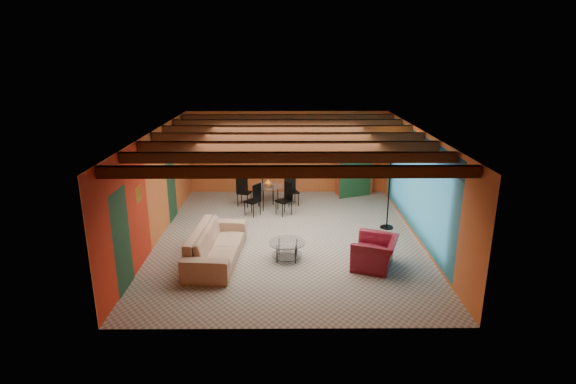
{
  "coord_description": "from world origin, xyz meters",
  "views": [
    {
      "loc": [
        -0.07,
        -10.77,
        4.51
      ],
      "look_at": [
        0.0,
        0.2,
        1.15
      ],
      "focal_mm": 28.56,
      "sensor_mm": 36.0,
      "label": 1
    }
  ],
  "objects_px": {
    "dining_table": "(268,193)",
    "potted_plant": "(356,130)",
    "armchair": "(375,253)",
    "vase": "(268,174)",
    "sofa": "(216,244)",
    "armoire": "(355,166)",
    "coffee_table": "(287,250)",
    "floor_lamp": "(389,190)"
  },
  "relations": [
    {
      "from": "dining_table",
      "to": "floor_lamp",
      "type": "height_order",
      "value": "floor_lamp"
    },
    {
      "from": "potted_plant",
      "to": "vase",
      "type": "xyz_separation_m",
      "value": [
        -2.78,
        -1.38,
        -1.06
      ]
    },
    {
      "from": "dining_table",
      "to": "potted_plant",
      "type": "bearing_deg",
      "value": 26.36
    },
    {
      "from": "sofa",
      "to": "floor_lamp",
      "type": "relative_size",
      "value": 1.19
    },
    {
      "from": "sofa",
      "to": "armchair",
      "type": "relative_size",
      "value": 2.47
    },
    {
      "from": "coffee_table",
      "to": "floor_lamp",
      "type": "relative_size",
      "value": 0.38
    },
    {
      "from": "armchair",
      "to": "vase",
      "type": "relative_size",
      "value": 4.99
    },
    {
      "from": "armchair",
      "to": "armoire",
      "type": "height_order",
      "value": "armoire"
    },
    {
      "from": "dining_table",
      "to": "potted_plant",
      "type": "xyz_separation_m",
      "value": [
        2.78,
        1.38,
        1.65
      ]
    },
    {
      "from": "sofa",
      "to": "armoire",
      "type": "xyz_separation_m",
      "value": [
        3.83,
        4.96,
        0.58
      ]
    },
    {
      "from": "dining_table",
      "to": "vase",
      "type": "xyz_separation_m",
      "value": [
        0.0,
        0.0,
        0.58
      ]
    },
    {
      "from": "coffee_table",
      "to": "dining_table",
      "type": "bearing_deg",
      "value": 98.76
    },
    {
      "from": "floor_lamp",
      "to": "dining_table",
      "type": "bearing_deg",
      "value": 152.87
    },
    {
      "from": "floor_lamp",
      "to": "coffee_table",
      "type": "bearing_deg",
      "value": -144.55
    },
    {
      "from": "coffee_table",
      "to": "dining_table",
      "type": "height_order",
      "value": "dining_table"
    },
    {
      "from": "vase",
      "to": "potted_plant",
      "type": "bearing_deg",
      "value": 26.36
    },
    {
      "from": "sofa",
      "to": "armoire",
      "type": "height_order",
      "value": "armoire"
    },
    {
      "from": "vase",
      "to": "dining_table",
      "type": "bearing_deg",
      "value": 0.0
    },
    {
      "from": "armchair",
      "to": "coffee_table",
      "type": "bearing_deg",
      "value": -81.34
    },
    {
      "from": "coffee_table",
      "to": "floor_lamp",
      "type": "height_order",
      "value": "floor_lamp"
    },
    {
      "from": "armchair",
      "to": "sofa",
      "type": "bearing_deg",
      "value": -75.64
    },
    {
      "from": "armchair",
      "to": "coffee_table",
      "type": "distance_m",
      "value": 1.96
    },
    {
      "from": "armchair",
      "to": "floor_lamp",
      "type": "xyz_separation_m",
      "value": [
        0.77,
        2.32,
        0.73
      ]
    },
    {
      "from": "vase",
      "to": "armoire",
      "type": "bearing_deg",
      "value": 26.36
    },
    {
      "from": "floor_lamp",
      "to": "vase",
      "type": "distance_m",
      "value": 3.63
    },
    {
      "from": "armchair",
      "to": "armoire",
      "type": "relative_size",
      "value": 0.54
    },
    {
      "from": "armoire",
      "to": "vase",
      "type": "xyz_separation_m",
      "value": [
        -2.78,
        -1.38,
        0.11
      ]
    },
    {
      "from": "dining_table",
      "to": "potted_plant",
      "type": "relative_size",
      "value": 4.19
    },
    {
      "from": "sofa",
      "to": "vase",
      "type": "relative_size",
      "value": 12.3
    },
    {
      "from": "potted_plant",
      "to": "vase",
      "type": "bearing_deg",
      "value": -153.64
    },
    {
      "from": "dining_table",
      "to": "armchair",
      "type": "bearing_deg",
      "value": -58.18
    },
    {
      "from": "armchair",
      "to": "floor_lamp",
      "type": "relative_size",
      "value": 0.48
    },
    {
      "from": "sofa",
      "to": "coffee_table",
      "type": "distance_m",
      "value": 1.6
    },
    {
      "from": "sofa",
      "to": "dining_table",
      "type": "distance_m",
      "value": 3.73
    },
    {
      "from": "potted_plant",
      "to": "floor_lamp",
      "type": "bearing_deg",
      "value": -81.56
    },
    {
      "from": "sofa",
      "to": "coffee_table",
      "type": "bearing_deg",
      "value": -85.31
    },
    {
      "from": "floor_lamp",
      "to": "armoire",
      "type": "bearing_deg",
      "value": 98.44
    },
    {
      "from": "armchair",
      "to": "dining_table",
      "type": "xyz_separation_m",
      "value": [
        -2.47,
        3.97,
        0.15
      ]
    },
    {
      "from": "armchair",
      "to": "floor_lamp",
      "type": "height_order",
      "value": "floor_lamp"
    },
    {
      "from": "dining_table",
      "to": "vase",
      "type": "height_order",
      "value": "vase"
    },
    {
      "from": "armoire",
      "to": "potted_plant",
      "type": "height_order",
      "value": "potted_plant"
    },
    {
      "from": "armchair",
      "to": "floor_lamp",
      "type": "bearing_deg",
      "value": -177.57
    }
  ]
}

